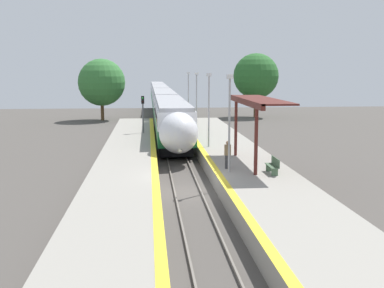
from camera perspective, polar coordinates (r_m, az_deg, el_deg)
ground_plane at (r=26.57m, az=-0.53°, el=-5.78°), size 120.00×120.00×0.00m
rail_left at (r=26.51m, az=-2.09°, el=-5.65°), size 0.08×90.00×0.15m
rail_right at (r=26.62m, az=1.02°, el=-5.59°), size 0.08×90.00×0.15m
train at (r=73.70m, az=-3.58°, el=5.31°), size 2.91×83.99×3.94m
platform_right at (r=27.04m, az=7.74°, el=-4.57°), size 4.65×64.00×0.96m
platform_left at (r=26.42m, az=-8.21°, el=-4.90°), size 3.93×64.00×0.96m
platform_bench at (r=27.23m, az=9.63°, el=-2.47°), size 0.44×1.65×0.89m
person_waiting at (r=28.16m, az=4.24°, el=-1.23°), size 0.36×0.22×1.64m
railway_signal at (r=44.39m, az=-5.84°, el=3.52°), size 0.28×0.28×4.33m
lamppost_near at (r=26.89m, az=4.46°, el=3.22°), size 0.36×0.20×5.49m
lamppost_mid at (r=35.95m, az=2.01°, el=4.63°), size 0.36×0.20×5.49m
lamppost_far at (r=45.06m, az=0.54°, el=5.47°), size 0.36×0.20×5.49m
lamppost_farthest at (r=54.20m, az=-0.44°, el=6.03°), size 0.36×0.20×5.49m
station_canopy at (r=29.40m, az=7.43°, el=4.76°), size 2.02×9.13×4.01m
background_tree_left at (r=65.30m, az=-10.67°, el=7.19°), size 6.22×6.22×8.17m
background_tree_right at (r=69.16m, az=7.58°, el=7.99°), size 6.38×6.38×9.03m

